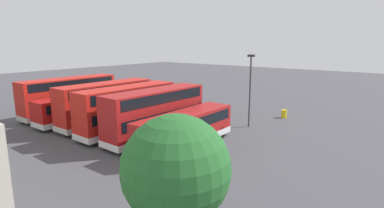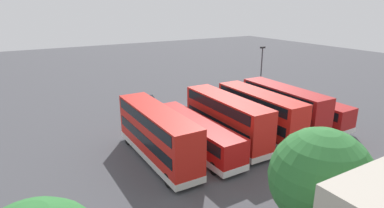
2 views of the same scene
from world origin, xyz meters
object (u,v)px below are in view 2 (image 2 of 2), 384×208
bus_double_decker_fourth (226,119)px  car_hatchback_silver (148,103)px  lamp_post_tall (261,70)px  bus_double_decker_second (283,107)px  waste_bin_yellow (240,87)px  bus_single_deck_near_end (306,109)px  bus_double_decker_third (259,113)px  bus_single_deck_fifth (195,133)px  bus_double_decker_sixth (157,133)px

bus_double_decker_fourth → car_hatchback_silver: bus_double_decker_fourth is taller
car_hatchback_silver → lamp_post_tall: size_ratio=0.64×
bus_double_decker_second → waste_bin_yellow: bus_double_decker_second is taller
bus_single_deck_near_end → lamp_post_tall: 9.48m
bus_double_decker_second → waste_bin_yellow: (-6.22, -14.90, -1.97)m
bus_double_decker_fourth → waste_bin_yellow: 20.21m
bus_double_decker_third → bus_single_deck_fifth: 7.32m
car_hatchback_silver → waste_bin_yellow: (-15.98, -1.19, -0.23)m
bus_double_decker_second → bus_double_decker_sixth: (14.62, -0.14, 0.00)m
bus_double_decker_sixth → lamp_post_tall: (-19.42, -8.71, 1.97)m
waste_bin_yellow → car_hatchback_silver: bearing=4.3°
bus_double_decker_second → car_hatchback_silver: size_ratio=2.22×
bus_double_decker_fourth → bus_single_deck_fifth: 3.53m
lamp_post_tall → waste_bin_yellow: lamp_post_tall is taller
bus_double_decker_second → lamp_post_tall: size_ratio=1.42×
bus_double_decker_third → bus_double_decker_sixth: size_ratio=0.93×
bus_single_deck_fifth → car_hatchback_silver: bearing=-94.5°
car_hatchback_silver → bus_double_decker_third: bearing=114.0°
bus_single_deck_near_end → waste_bin_yellow: bearing=-99.9°
bus_double_decker_second → waste_bin_yellow: size_ratio=11.19×
bus_double_decker_third → waste_bin_yellow: bearing=-122.9°
bus_double_decker_fourth → waste_bin_yellow: size_ratio=11.30×
car_hatchback_silver → bus_double_decker_sixth: bearing=70.3°
bus_double_decker_sixth → waste_bin_yellow: 25.61m
waste_bin_yellow → bus_double_decker_third: bearing=57.1°
waste_bin_yellow → bus_single_deck_near_end: bearing=80.1°
bus_double_decker_sixth → car_hatchback_silver: 14.51m
bus_single_deck_near_end → bus_double_decker_third: bus_double_decker_third is taller
bus_single_deck_fifth → car_hatchback_silver: size_ratio=2.51×
bus_double_decker_sixth → lamp_post_tall: lamp_post_tall is taller
bus_single_deck_near_end → bus_double_decker_third: bearing=0.8°
bus_double_decker_third → car_hatchback_silver: 15.33m
waste_bin_yellow → lamp_post_tall: bearing=76.8°
bus_single_deck_near_end → car_hatchback_silver: 19.23m
bus_single_deck_fifth → car_hatchback_silver: 13.63m
bus_single_deck_fifth → waste_bin_yellow: size_ratio=12.65×
bus_double_decker_third → lamp_post_tall: 12.50m
bus_single_deck_fifth → bus_double_decker_sixth: 3.87m
bus_single_deck_fifth → lamp_post_tall: size_ratio=1.60×
lamp_post_tall → waste_bin_yellow: (-1.42, -6.04, -3.95)m
bus_double_decker_fourth → bus_single_deck_fifth: size_ratio=0.89×
lamp_post_tall → waste_bin_yellow: size_ratio=7.90×
bus_double_decker_sixth → car_hatchback_silver: bearing=-109.7°
lamp_post_tall → bus_double_decker_second: bearing=61.5°
bus_double_decker_fourth → bus_double_decker_second: bearing=179.3°
bus_double_decker_fourth → waste_bin_yellow: (-13.62, -14.80, -1.97)m
bus_double_decker_sixth → waste_bin_yellow: (-20.84, -14.76, -1.97)m
bus_double_decker_second → lamp_post_tall: 10.27m
bus_double_decker_second → bus_double_decker_sixth: size_ratio=0.92×
bus_double_decker_third → waste_bin_yellow: bus_double_decker_third is taller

